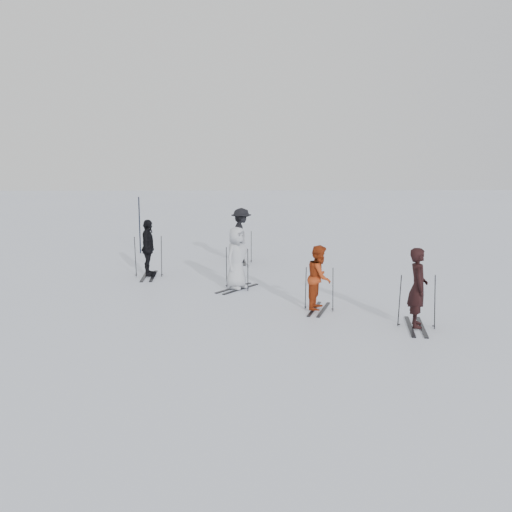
% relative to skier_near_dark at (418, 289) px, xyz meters
% --- Properties ---
extents(ground, '(120.00, 120.00, 0.00)m').
position_rel_skier_near_dark_xyz_m(ground, '(-3.48, 2.87, -0.89)').
color(ground, silver).
rests_on(ground, ground).
extents(skier_near_dark, '(0.54, 0.72, 1.77)m').
position_rel_skier_near_dark_xyz_m(skier_near_dark, '(0.00, 0.00, 0.00)').
color(skier_near_dark, black).
rests_on(skier_near_dark, ground).
extents(skier_red, '(0.82, 0.93, 1.61)m').
position_rel_skier_near_dark_xyz_m(skier_red, '(-1.97, 1.59, -0.08)').
color(skier_red, '#993211').
rests_on(skier_red, ground).
extents(skier_grey, '(0.98, 1.04, 1.79)m').
position_rel_skier_near_dark_xyz_m(skier_grey, '(-4.03, 4.03, 0.01)').
color(skier_grey, '#AEB1B8').
rests_on(skier_grey, ground).
extents(skier_uphill_left, '(0.49, 1.09, 1.82)m').
position_rel_skier_near_dark_xyz_m(skier_uphill_left, '(-6.90, 5.94, 0.02)').
color(skier_uphill_left, black).
rests_on(skier_uphill_left, ground).
extents(skier_uphill_far, '(0.77, 1.29, 1.98)m').
position_rel_skier_near_dark_xyz_m(skier_uphill_far, '(-3.90, 8.55, 0.10)').
color(skier_uphill_far, black).
rests_on(skier_uphill_far, ground).
extents(skis_near_dark, '(1.84, 1.20, 1.24)m').
position_rel_skier_near_dark_xyz_m(skis_near_dark, '(0.00, 0.00, -0.27)').
color(skis_near_dark, black).
rests_on(skis_near_dark, ground).
extents(skis_red, '(1.71, 1.26, 1.12)m').
position_rel_skier_near_dark_xyz_m(skis_red, '(-1.97, 1.59, -0.33)').
color(skis_red, black).
rests_on(skis_red, ground).
extents(skis_grey, '(1.93, 1.75, 1.25)m').
position_rel_skier_near_dark_xyz_m(skis_grey, '(-4.03, 4.03, -0.26)').
color(skis_grey, black).
rests_on(skis_grey, ground).
extents(skis_uphill_left, '(1.91, 1.07, 1.36)m').
position_rel_skier_near_dark_xyz_m(skis_uphill_left, '(-6.90, 5.94, -0.21)').
color(skis_uphill_left, black).
rests_on(skis_uphill_left, ground).
extents(skis_uphill_far, '(1.66, 0.91, 1.19)m').
position_rel_skier_near_dark_xyz_m(skis_uphill_far, '(-3.90, 8.55, -0.29)').
color(skis_uphill_far, black).
rests_on(skis_uphill_far, ground).
extents(piste_marker, '(0.05, 0.05, 2.28)m').
position_rel_skier_near_dark_xyz_m(piste_marker, '(-8.00, 10.77, 0.25)').
color(piste_marker, black).
rests_on(piste_marker, ground).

